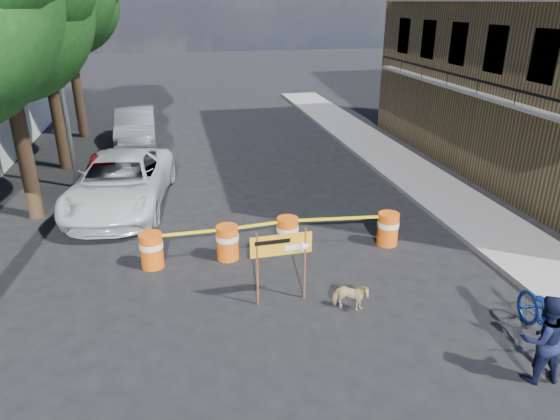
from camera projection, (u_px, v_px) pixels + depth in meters
name	position (u px, v px, depth m)	size (l,w,h in m)	color
ground	(312.00, 321.00, 10.30)	(120.00, 120.00, 0.00)	black
sidewalk_east	(441.00, 194.00, 16.88)	(2.40, 40.00, 0.15)	gray
streetlamp	(59.00, 59.00, 16.02)	(1.25, 0.18, 8.00)	gray
barrel_far_left	(152.00, 249.00, 12.25)	(0.58, 0.58, 0.90)	#E5490D
barrel_mid_left	(228.00, 242.00, 12.64)	(0.58, 0.58, 0.90)	#E5490D
barrel_mid_right	(287.00, 233.00, 13.12)	(0.58, 0.58, 0.90)	#E5490D
barrel_far_right	(388.00, 228.00, 13.40)	(0.58, 0.58, 0.90)	#E5490D
detour_sign	(289.00, 250.00, 10.54)	(1.34, 0.25, 1.72)	#592D19
pedestrian	(543.00, 339.00, 8.44)	(0.80, 0.62, 1.65)	black
bicycle	(557.00, 297.00, 9.25)	(0.73, 1.10, 2.09)	#13349C
dog	(350.00, 297.00, 10.56)	(0.35, 0.77, 0.65)	#DCBA7E
suv_white	(121.00, 182.00, 15.74)	(2.73, 5.92, 1.64)	silver
sedan_red	(108.00, 176.00, 16.81)	(1.59, 3.95, 1.35)	#A30D18
sedan_silver	(136.00, 126.00, 22.83)	(1.70, 4.87, 1.61)	#A4A7AB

